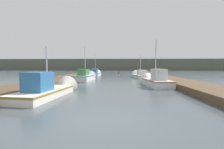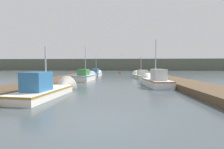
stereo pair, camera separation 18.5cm
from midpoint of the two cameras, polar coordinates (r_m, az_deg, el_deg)
ground_plane at (r=5.11m, az=-3.98°, el=-17.64°), size 200.00×200.00×0.00m
dock_left at (r=21.93m, az=-16.06°, el=-1.03°), size 2.87×40.00×0.44m
dock_right at (r=21.62m, az=18.15°, el=-1.12°), size 2.87×40.00×0.44m
distant_shore_ridge at (r=67.84m, az=1.95°, el=3.73°), size 120.00×16.00×4.66m
fishing_boat_0 at (r=10.20m, az=-22.83°, el=-5.06°), size 2.20×5.41×3.58m
fishing_boat_1 at (r=14.45m, az=15.45°, el=-2.22°), size 2.06×5.06×4.61m
fishing_boat_2 at (r=19.40m, az=-10.25°, el=-0.77°), size 2.07×4.93×4.67m
fishing_boat_3 at (r=23.90m, az=10.18°, el=-0.30°), size 2.32×5.84×3.99m
fishing_boat_4 at (r=29.28m, az=-6.44°, el=0.49°), size 1.73×5.20×4.66m
mooring_piling_0 at (r=28.81m, az=-8.93°, el=0.82°), size 0.30×0.30×1.18m
mooring_piling_1 at (r=15.31m, az=19.17°, el=-1.92°), size 0.30×0.30×0.95m
channel_buoy at (r=37.06m, az=2.61°, el=0.70°), size 0.49×0.49×0.99m
seagull_lead at (r=23.85m, az=3.22°, el=7.54°), size 0.54×0.36×0.12m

